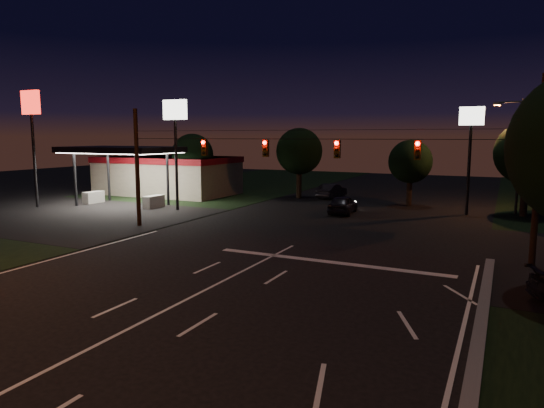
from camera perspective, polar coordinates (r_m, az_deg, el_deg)
The scene contains 17 objects.
ground at distance 16.28m, azimuth -18.22°, elevation -14.64°, with size 140.00×140.00×0.00m, color black.
cross_street_left at distance 41.09m, azimuth -22.84°, elevation -1.27°, with size 20.00×16.00×0.02m, color black.
stop_bar at distance 24.25m, azimuth 6.65°, elevation -6.77°, with size 12.00×0.50×0.01m, color silver.
utility_pole_right at distance 26.43m, azimuth 28.21°, elevation -6.45°, with size 0.30×0.30×9.00m, color black.
utility_pole_left at distance 34.78m, azimuth -15.32°, elevation -2.50°, with size 0.28×0.28×8.00m, color black.
signal_span at distance 27.77m, azimuth 3.33°, elevation 6.62°, with size 24.00×0.40×1.56m.
gas_station at distance 52.51m, azimuth -12.50°, elevation 3.67°, with size 14.20×16.10×5.25m.
pole_sign_left_near at distance 40.94m, azimuth -11.31°, elevation 8.98°, with size 2.20×0.30×9.10m.
pole_sign_left_far at distance 46.55m, azimuth -26.43°, elevation 8.95°, with size 2.00×0.30×10.00m.
pole_sign_right at distance 40.76m, azimuth 22.34°, elevation 7.50°, with size 1.80×0.30×8.40m.
street_light_right_far at distance 42.69m, azimuth 26.80°, elevation 5.90°, with size 2.20×0.35×9.00m.
tree_far_a at distance 49.87m, azimuth -9.24°, elevation 5.69°, with size 4.20×4.20×6.42m.
tree_far_b at distance 48.54m, azimuth 3.30°, elevation 6.14°, with size 4.60×4.60×6.98m.
tree_far_c at distance 44.49m, azimuth 16.01°, elevation 4.76°, with size 3.80×3.80×5.86m.
tree_far_d at distance 41.85m, azimuth 27.85°, elevation 5.24°, with size 4.80×4.80×7.30m.
car_oncoming_a at distance 39.20m, azimuth 8.32°, elevation -0.05°, with size 1.75×4.34×1.48m, color black.
car_oncoming_b at distance 49.02m, azimuth 7.04°, elevation 1.55°, with size 1.52×4.35×1.43m, color black.
Camera 1 is at (10.65, -10.67, 6.15)m, focal length 32.00 mm.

